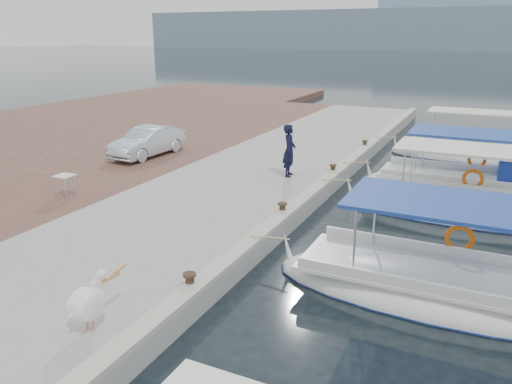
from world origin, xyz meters
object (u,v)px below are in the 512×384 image
Objects in this scene: pelican at (89,302)px; parked_car at (148,142)px; fishing_caique_d at (467,188)px; fisherman at (289,151)px; fishing_caique_c at (457,212)px; fishing_caique_e at (468,157)px; fishing_caique_b at (436,292)px.

parked_car is at bearing 122.89° from pelican.
fisherman is (-6.07, -2.33, 1.28)m from fishing_caique_d.
fishing_caique_e is (-0.18, 8.32, 0.00)m from fishing_caique_c.
fisherman reaches higher than pelican.
fishing_caique_e is at bearing 92.88° from fishing_caique_d.
fishing_caique_c is at bearing 0.02° from parked_car.
fishing_caique_c is 1.00× the size of fishing_caique_d.
fishing_caique_d is 6.62m from fisherman.
fishing_caique_e is 14.62m from parked_car.
fishing_caique_b is 8.67m from fisherman.
fisherman is at bearing -126.27° from fishing_caique_e.
fishing_caique_e reaches higher than pelican.
pelican is at bearing 171.05° from fisherman.
parked_car is (-12.68, 0.81, 1.00)m from fishing_caique_c.
fishing_caique_b reaches higher than pelican.
fishing_caique_b is 1.00× the size of fishing_caique_d.
fisherman is (-5.97, 0.44, 1.34)m from fishing_caique_c.
fishing_caique_c is 8.32m from fishing_caique_e.
fishing_caique_e is 19.54m from pelican.
fishing_caique_c is at bearing -88.75° from fishing_caique_e.
pelican is 0.35× the size of parked_car.
fishing_caique_b is at bearing -90.65° from fishing_caique_d.
fishing_caique_b is at bearing -23.51° from parked_car.
fishing_caique_c is 3.81× the size of fisherman.
fishing_caique_d is at bearing 12.37° from parked_car.
fisherman is at bearing 175.81° from fishing_caique_c.
fishing_caique_d is 14.36m from pelican.
pelican is at bearing -138.30° from fishing_caique_b.
fishing_caique_d reaches higher than pelican.
pelican is at bearing -117.11° from fishing_caique_c.
parked_car is at bearing -148.98° from fishing_caique_e.
parked_car is (-7.31, 11.30, 0.09)m from pelican.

